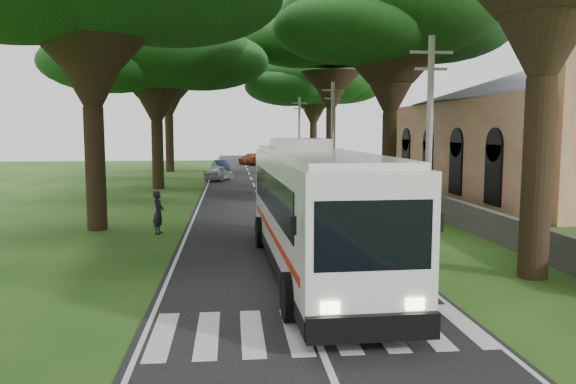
{
  "coord_description": "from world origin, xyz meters",
  "views": [
    {
      "loc": [
        -1.82,
        -14.27,
        4.6
      ],
      "look_at": [
        0.34,
        7.08,
        2.2
      ],
      "focal_mm": 35.0,
      "sensor_mm": 36.0,
      "label": 1
    }
  ],
  "objects_px": {
    "pole_far": "(299,133)",
    "pedestrian": "(158,213)",
    "distant_car_b": "(221,166)",
    "church": "(528,125)",
    "pole_mid": "(333,135)",
    "distant_car_a": "(218,173)",
    "distant_car_c": "(252,159)",
    "coach_bus": "(315,208)",
    "pole_near": "(429,141)"
  },
  "relations": [
    {
      "from": "distant_car_a",
      "to": "distant_car_b",
      "type": "relative_size",
      "value": 1.08
    },
    {
      "from": "distant_car_b",
      "to": "pedestrian",
      "type": "distance_m",
      "value": 36.8
    },
    {
      "from": "pole_mid",
      "to": "distant_car_a",
      "type": "xyz_separation_m",
      "value": [
        -8.5,
        10.29,
        -3.47
      ]
    },
    {
      "from": "pole_mid",
      "to": "pole_far",
      "type": "relative_size",
      "value": 1.0
    },
    {
      "from": "pedestrian",
      "to": "coach_bus",
      "type": "bearing_deg",
      "value": -131.16
    },
    {
      "from": "pole_near",
      "to": "pole_mid",
      "type": "bearing_deg",
      "value": 90.0
    },
    {
      "from": "church",
      "to": "pole_far",
      "type": "height_order",
      "value": "church"
    },
    {
      "from": "distant_car_a",
      "to": "distant_car_b",
      "type": "height_order",
      "value": "distant_car_a"
    },
    {
      "from": "coach_bus",
      "to": "distant_car_b",
      "type": "relative_size",
      "value": 3.6
    },
    {
      "from": "pole_mid",
      "to": "distant_car_c",
      "type": "bearing_deg",
      "value": 98.27
    },
    {
      "from": "distant_car_b",
      "to": "church",
      "type": "bearing_deg",
      "value": -63.65
    },
    {
      "from": "distant_car_a",
      "to": "church",
      "type": "bearing_deg",
      "value": 164.63
    },
    {
      "from": "pole_far",
      "to": "pedestrian",
      "type": "relative_size",
      "value": 4.2
    },
    {
      "from": "distant_car_b",
      "to": "distant_car_c",
      "type": "distance_m",
      "value": 11.63
    },
    {
      "from": "pole_far",
      "to": "pole_mid",
      "type": "bearing_deg",
      "value": -90.0
    },
    {
      "from": "church",
      "to": "pedestrian",
      "type": "bearing_deg",
      "value": -154.51
    },
    {
      "from": "pole_far",
      "to": "distant_car_a",
      "type": "bearing_deg",
      "value": -131.21
    },
    {
      "from": "pole_near",
      "to": "pole_mid",
      "type": "relative_size",
      "value": 1.0
    },
    {
      "from": "pole_far",
      "to": "distant_car_b",
      "type": "bearing_deg",
      "value": 170.89
    },
    {
      "from": "distant_car_c",
      "to": "pedestrian",
      "type": "relative_size",
      "value": 2.73
    },
    {
      "from": "coach_bus",
      "to": "distant_car_a",
      "type": "distance_m",
      "value": 33.31
    },
    {
      "from": "distant_car_b",
      "to": "pedestrian",
      "type": "height_order",
      "value": "pedestrian"
    },
    {
      "from": "pole_near",
      "to": "pole_far",
      "type": "distance_m",
      "value": 40.0
    },
    {
      "from": "pole_far",
      "to": "coach_bus",
      "type": "distance_m",
      "value": 43.08
    },
    {
      "from": "coach_bus",
      "to": "distant_car_b",
      "type": "height_order",
      "value": "coach_bus"
    },
    {
      "from": "pole_near",
      "to": "coach_bus",
      "type": "bearing_deg",
      "value": -149.47
    },
    {
      "from": "pedestrian",
      "to": "pole_near",
      "type": "bearing_deg",
      "value": -103.16
    },
    {
      "from": "pole_near",
      "to": "pedestrian",
      "type": "relative_size",
      "value": 4.2
    },
    {
      "from": "pole_far",
      "to": "distant_car_b",
      "type": "distance_m",
      "value": 9.31
    },
    {
      "from": "church",
      "to": "distant_car_c",
      "type": "distance_m",
      "value": 40.78
    },
    {
      "from": "pole_mid",
      "to": "distant_car_b",
      "type": "height_order",
      "value": "pole_mid"
    },
    {
      "from": "church",
      "to": "distant_car_c",
      "type": "bearing_deg",
      "value": 114.87
    },
    {
      "from": "coach_bus",
      "to": "distant_car_a",
      "type": "xyz_separation_m",
      "value": [
        -3.8,
        33.07,
        -1.4
      ]
    },
    {
      "from": "pole_far",
      "to": "distant_car_c",
      "type": "distance_m",
      "value": 13.65
    },
    {
      "from": "pole_far",
      "to": "coach_bus",
      "type": "height_order",
      "value": "pole_far"
    },
    {
      "from": "pole_mid",
      "to": "distant_car_b",
      "type": "bearing_deg",
      "value": 111.7
    },
    {
      "from": "coach_bus",
      "to": "church",
      "type": "bearing_deg",
      "value": 45.35
    },
    {
      "from": "church",
      "to": "pole_mid",
      "type": "distance_m",
      "value": 13.16
    },
    {
      "from": "pole_near",
      "to": "pedestrian",
      "type": "bearing_deg",
      "value": 156.34
    },
    {
      "from": "pole_near",
      "to": "distant_car_a",
      "type": "height_order",
      "value": "pole_near"
    },
    {
      "from": "distant_car_c",
      "to": "pedestrian",
      "type": "xyz_separation_m",
      "value": [
        -5.85,
        -47.73,
        0.17
      ]
    },
    {
      "from": "pole_near",
      "to": "distant_car_c",
      "type": "relative_size",
      "value": 1.54
    },
    {
      "from": "pole_far",
      "to": "distant_car_b",
      "type": "height_order",
      "value": "pole_far"
    },
    {
      "from": "coach_bus",
      "to": "distant_car_c",
      "type": "height_order",
      "value": "coach_bus"
    },
    {
      "from": "distant_car_c",
      "to": "distant_car_a",
      "type": "bearing_deg",
      "value": 61.17
    },
    {
      "from": "distant_car_c",
      "to": "coach_bus",
      "type": "bearing_deg",
      "value": 70.94
    },
    {
      "from": "pole_far",
      "to": "pedestrian",
      "type": "xyz_separation_m",
      "value": [
        -10.55,
        -35.38,
        -3.23
      ]
    },
    {
      "from": "pole_far",
      "to": "distant_car_a",
      "type": "xyz_separation_m",
      "value": [
        -8.5,
        -9.71,
        -3.47
      ]
    },
    {
      "from": "distant_car_a",
      "to": "pole_far",
      "type": "bearing_deg",
      "value": -111.32
    },
    {
      "from": "distant_car_b",
      "to": "pedestrian",
      "type": "xyz_separation_m",
      "value": [
        -2.05,
        -36.74,
        0.31
      ]
    }
  ]
}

